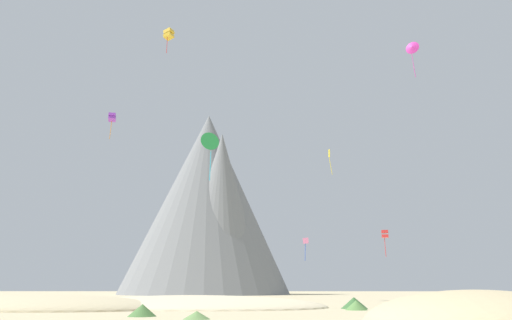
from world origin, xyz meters
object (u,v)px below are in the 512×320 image
(kite_gold_high, at_px, (169,34))
(bush_far_right, at_px, (356,305))
(kite_green_mid, at_px, (210,142))
(kite_pink_low, at_px, (306,244))
(bush_near_left, at_px, (197,315))
(kite_yellow_mid, at_px, (330,157))
(rock_massif, at_px, (205,207))
(bush_ridge_crest, at_px, (354,303))
(kite_violet_high, at_px, (112,118))
(kite_magenta_high, at_px, (412,48))
(kite_red_low, at_px, (385,234))
(bush_scatter_east, at_px, (466,314))
(bush_far_left, at_px, (142,310))

(kite_gold_high, bearing_deg, bush_far_right, -112.60)
(kite_green_mid, bearing_deg, kite_pink_low, -140.09)
(bush_near_left, relative_size, kite_yellow_mid, 0.40)
(rock_massif, bearing_deg, kite_pink_low, -69.94)
(bush_ridge_crest, xyz_separation_m, kite_violet_high, (-34.18, 28.22, 29.00))
(kite_green_mid, bearing_deg, kite_magenta_high, -168.07)
(kite_red_low, bearing_deg, kite_green_mid, 153.46)
(bush_scatter_east, relative_size, kite_gold_high, 0.51)
(bush_far_right, bearing_deg, kite_yellow_mid, 85.47)
(bush_scatter_east, relative_size, kite_pink_low, 0.64)
(kite_yellow_mid, bearing_deg, rock_massif, -117.33)
(kite_yellow_mid, bearing_deg, kite_red_low, 89.24)
(kite_gold_high, bearing_deg, kite_yellow_mid, -47.26)
(kite_magenta_high, height_order, kite_green_mid, kite_magenta_high)
(bush_far_left, bearing_deg, bush_scatter_east, -13.68)
(kite_green_mid, bearing_deg, kite_red_low, -155.98)
(bush_far_right, xyz_separation_m, kite_gold_high, (-23.77, 25.23, 41.34))
(bush_scatter_east, distance_m, bush_far_left, 21.27)
(kite_magenta_high, bearing_deg, kite_pink_low, -156.24)
(bush_far_right, bearing_deg, bush_ridge_crest, 84.05)
(kite_red_low, bearing_deg, rock_massif, 46.05)
(bush_near_left, xyz_separation_m, kite_red_low, (22.45, 41.83, 9.47))
(kite_gold_high, xyz_separation_m, kite_green_mid, (9.89, -22.68, -25.20))
(kite_violet_high, xyz_separation_m, kite_green_mid, (20.02, -28.35, -12.98))
(bush_far_left, bearing_deg, bush_near_left, -34.87)
(kite_gold_high, height_order, kite_pink_low, kite_gold_high)
(bush_far_right, distance_m, kite_red_low, 31.91)
(bush_scatter_east, xyz_separation_m, kite_green_mid, (-17.73, 17.56, 16.12))
(bush_far_left, bearing_deg, bush_far_right, 30.69)
(bush_ridge_crest, height_order, kite_yellow_mid, kite_yellow_mid)
(bush_ridge_crest, height_order, kite_pink_low, kite_pink_low)
(kite_pink_low, distance_m, kite_green_mid, 27.36)
(bush_near_left, xyz_separation_m, rock_massif, (-12.89, 101.92, 23.38))
(kite_pink_low, bearing_deg, kite_violet_high, 46.85)
(bush_near_left, distance_m, bush_far_left, 5.23)
(kite_gold_high, height_order, kite_yellow_mid, kite_gold_high)
(kite_magenta_high, relative_size, kite_gold_high, 1.50)
(bush_near_left, bearing_deg, kite_gold_high, 106.39)
(bush_near_left, relative_size, kite_pink_low, 0.54)
(kite_red_low, bearing_deg, kite_yellow_mid, 69.33)
(rock_massif, bearing_deg, bush_far_left, -85.03)
(bush_far_left, xyz_separation_m, kite_red_low, (26.73, 38.84, 9.31))
(kite_violet_high, height_order, kite_yellow_mid, kite_violet_high)
(kite_green_mid, bearing_deg, bush_ridge_crest, 156.68)
(kite_yellow_mid, bearing_deg, bush_far_right, 30.97)
(kite_gold_high, xyz_separation_m, kite_pink_low, (21.38, 0.64, -33.72))
(bush_far_right, relative_size, kite_magenta_high, 0.33)
(bush_far_left, relative_size, kite_pink_low, 0.61)
(bush_far_right, relative_size, bush_ridge_crest, 0.79)
(kite_magenta_high, height_order, kite_violet_high, kite_magenta_high)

